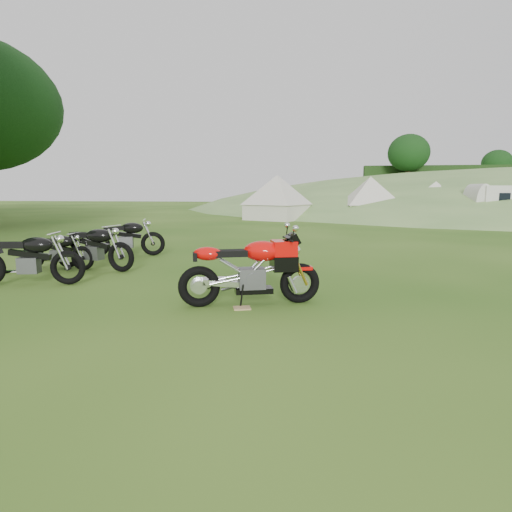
% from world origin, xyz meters
% --- Properties ---
extents(ground, '(120.00, 120.00, 0.00)m').
position_xyz_m(ground, '(0.00, 0.00, 0.00)').
color(ground, '#235111').
rests_on(ground, ground).
extents(sport_motorcycle, '(2.23, 1.15, 1.30)m').
position_xyz_m(sport_motorcycle, '(0.18, 0.14, 0.65)').
color(sport_motorcycle, red).
rests_on(sport_motorcycle, ground).
extents(plywood_board, '(0.31, 0.28, 0.02)m').
position_xyz_m(plywood_board, '(0.09, -0.11, 0.01)').
color(plywood_board, tan).
rests_on(plywood_board, ground).
extents(vintage_moto_a, '(2.14, 0.90, 1.10)m').
position_xyz_m(vintage_moto_a, '(-4.27, 0.93, 0.55)').
color(vintage_moto_a, black).
rests_on(vintage_moto_a, ground).
extents(vintage_moto_b, '(2.17, 0.92, 1.11)m').
position_xyz_m(vintage_moto_b, '(-3.84, 2.61, 0.56)').
color(vintage_moto_b, black).
rests_on(vintage_moto_b, ground).
extents(vintage_moto_c, '(1.76, 0.46, 0.92)m').
position_xyz_m(vintage_moto_c, '(-4.69, 2.54, 0.46)').
color(vintage_moto_c, black).
rests_on(vintage_moto_c, ground).
extents(vintage_moto_d, '(2.12, 1.05, 1.09)m').
position_xyz_m(vintage_moto_d, '(-4.03, 4.69, 0.55)').
color(vintage_moto_d, black).
rests_on(vintage_moto_d, ground).
extents(tent_left, '(4.12, 4.12, 2.70)m').
position_xyz_m(tent_left, '(-1.23, 20.05, 1.35)').
color(tent_left, beige).
rests_on(tent_left, ground).
extents(tent_mid, '(3.44, 3.44, 2.65)m').
position_xyz_m(tent_mid, '(4.48, 21.12, 1.32)').
color(tent_mid, beige).
rests_on(tent_mid, ground).
extents(tent_right, '(3.78, 3.78, 2.47)m').
position_xyz_m(tent_right, '(8.58, 21.96, 1.23)').
color(tent_right, silver).
rests_on(tent_right, ground).
extents(caravan, '(4.69, 2.49, 2.10)m').
position_xyz_m(caravan, '(11.61, 18.55, 1.05)').
color(caravan, silver).
rests_on(caravan, ground).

